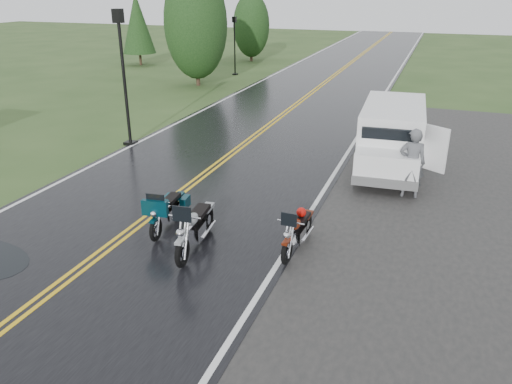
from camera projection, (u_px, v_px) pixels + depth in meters
The scene contains 12 objects.
ground at pixel (109, 248), 11.25m from camera, with size 120.00×120.00×0.00m, color #2D471E.
road at pixel (259, 133), 19.92m from camera, with size 8.00×100.00×0.04m, color black.
motorcycle_red at pixel (287, 242), 10.35m from camera, with size 0.68×1.88×1.11m, color #5A1A0A, non-canonical shape.
motorcycle_teal at pixel (155, 221), 11.29m from camera, with size 0.69×1.91×1.13m, color #042B35, non-canonical shape.
motorcycle_silver at pixel (181, 241), 10.21m from camera, with size 0.80×2.20×1.30m, color #93969A, non-canonical shape.
van_white at pixel (360, 151), 14.54m from camera, with size 1.96×5.23×2.05m, color white, non-canonical shape.
person_at_van at pixel (412, 164), 13.60m from camera, with size 0.71×0.47×1.95m, color #55565B.
lamp_post_near_left at pixel (124, 79), 17.68m from camera, with size 0.41×0.41×4.82m, color black, non-canonical shape.
lamp_post_far_left at pixel (235, 46), 32.36m from camera, with size 0.32×0.32×3.70m, color black, non-canonical shape.
tree_left_mid at pixel (196, 36), 28.47m from camera, with size 3.61×3.61×5.63m, color #1E3D19, non-canonical shape.
tree_left_far at pixel (251, 32), 38.24m from camera, with size 2.78×2.78×4.28m, color #1E3D19, non-canonical shape.
pine_left_far at pixel (138, 30), 36.12m from camera, with size 2.38×2.38×4.95m, color #1E3D19, non-canonical shape.
Camera 1 is at (6.51, -8.16, 5.50)m, focal length 35.00 mm.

